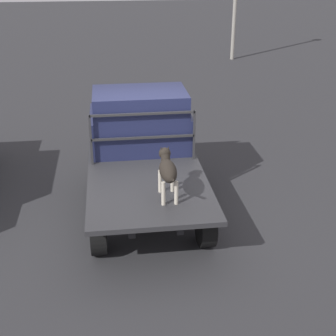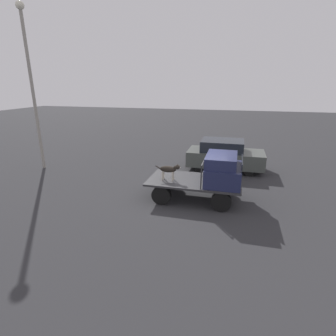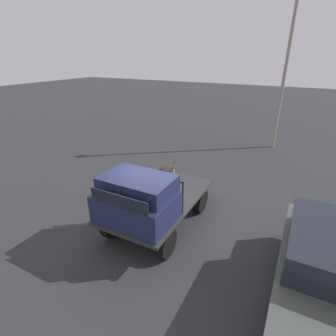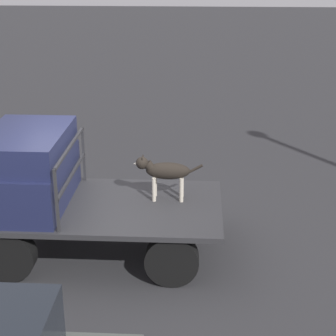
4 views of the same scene
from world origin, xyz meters
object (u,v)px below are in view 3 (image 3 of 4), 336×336
flatbed_truck (159,205)px  dog (167,170)px  light_pole_near (289,46)px  parked_sedan (331,275)px

flatbed_truck → dog: (-0.97, -0.26, 0.68)m
flatbed_truck → light_pole_near: (-8.94, 2.03, 4.41)m
flatbed_truck → parked_sedan: (0.97, 4.30, 0.23)m
flatbed_truck → light_pole_near: bearing=167.2°
parked_sedan → dog: bearing=-107.0°
dog → parked_sedan: bearing=78.4°
dog → flatbed_truck: bearing=26.3°
flatbed_truck → light_pole_near: size_ratio=0.45×
flatbed_truck → light_pole_near: 10.18m
parked_sedan → light_pole_near: (-9.91, -2.27, 4.18)m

